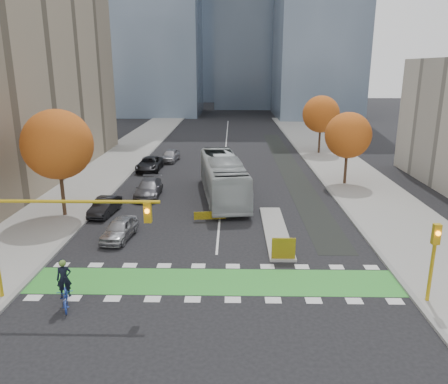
{
  "coord_description": "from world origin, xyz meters",
  "views": [
    {
      "loc": [
        0.93,
        -19.74,
        11.1
      ],
      "look_at": [
        0.39,
        8.59,
        3.0
      ],
      "focal_mm": 35.0,
      "sensor_mm": 36.0,
      "label": 1
    }
  ],
  "objects_px": {
    "parked_car_c": "(149,188)",
    "parked_car_e": "(170,155)",
    "hazard_board": "(284,248)",
    "traffic_signal_west": "(44,223)",
    "tree_west": "(58,145)",
    "tree_east_near": "(348,135)",
    "tree_east_far": "(321,114)",
    "cyclist": "(65,291)",
    "parked_car_a": "(119,229)",
    "parked_car_b": "(105,206)",
    "traffic_signal_east": "(434,251)",
    "bus": "(223,177)",
    "parked_car_d": "(150,164)"
  },
  "relations": [
    {
      "from": "tree_east_far",
      "to": "cyclist",
      "type": "xyz_separation_m",
      "value": [
        -19.5,
        -39.18,
        -4.43
      ]
    },
    {
      "from": "parked_car_e",
      "to": "hazard_board",
      "type": "bearing_deg",
      "value": -62.71
    },
    {
      "from": "cyclist",
      "to": "bus",
      "type": "height_order",
      "value": "bus"
    },
    {
      "from": "traffic_signal_east",
      "to": "bus",
      "type": "xyz_separation_m",
      "value": [
        -10.37,
        17.87,
        -0.91
      ]
    },
    {
      "from": "tree_west",
      "to": "cyclist",
      "type": "distance_m",
      "value": 14.89
    },
    {
      "from": "hazard_board",
      "to": "parked_car_e",
      "type": "relative_size",
      "value": 0.33
    },
    {
      "from": "tree_east_far",
      "to": "bus",
      "type": "distance_m",
      "value": 24.3
    },
    {
      "from": "tree_west",
      "to": "parked_car_e",
      "type": "height_order",
      "value": "tree_west"
    },
    {
      "from": "parked_car_b",
      "to": "tree_east_near",
      "type": "bearing_deg",
      "value": 30.6
    },
    {
      "from": "cyclist",
      "to": "parked_car_b",
      "type": "relative_size",
      "value": 0.61
    },
    {
      "from": "parked_car_c",
      "to": "parked_car_e",
      "type": "xyz_separation_m",
      "value": [
        -0.13,
        15.16,
        -0.01
      ]
    },
    {
      "from": "parked_car_e",
      "to": "cyclist",
      "type": "bearing_deg",
      "value": -83.79
    },
    {
      "from": "tree_west",
      "to": "parked_car_c",
      "type": "distance_m",
      "value": 9.2
    },
    {
      "from": "tree_east_far",
      "to": "parked_car_c",
      "type": "distance_m",
      "value": 28.29
    },
    {
      "from": "parked_car_a",
      "to": "parked_car_e",
      "type": "xyz_separation_m",
      "value": [
        -0.03,
        25.16,
        0.04
      ]
    },
    {
      "from": "traffic_signal_west",
      "to": "parked_car_a",
      "type": "height_order",
      "value": "traffic_signal_west"
    },
    {
      "from": "traffic_signal_east",
      "to": "parked_car_d",
      "type": "bearing_deg",
      "value": 123.65
    },
    {
      "from": "tree_east_near",
      "to": "bus",
      "type": "relative_size",
      "value": 0.54
    },
    {
      "from": "tree_east_far",
      "to": "traffic_signal_east",
      "type": "height_order",
      "value": "tree_east_far"
    },
    {
      "from": "parked_car_c",
      "to": "hazard_board",
      "type": "bearing_deg",
      "value": -53.13
    },
    {
      "from": "traffic_signal_east",
      "to": "parked_car_e",
      "type": "xyz_separation_m",
      "value": [
        -17.13,
        33.2,
        -2.0
      ]
    },
    {
      "from": "parked_car_b",
      "to": "parked_car_c",
      "type": "relative_size",
      "value": 0.78
    },
    {
      "from": "hazard_board",
      "to": "traffic_signal_west",
      "type": "relative_size",
      "value": 0.16
    },
    {
      "from": "parked_car_b",
      "to": "traffic_signal_east",
      "type": "bearing_deg",
      "value": -27.44
    },
    {
      "from": "traffic_signal_west",
      "to": "parked_car_e",
      "type": "relative_size",
      "value": 1.98
    },
    {
      "from": "traffic_signal_west",
      "to": "parked_car_d",
      "type": "distance_m",
      "value": 28.4
    },
    {
      "from": "parked_car_e",
      "to": "bus",
      "type": "bearing_deg",
      "value": -59.37
    },
    {
      "from": "bus",
      "to": "traffic_signal_west",
      "type": "bearing_deg",
      "value": -122.02
    },
    {
      "from": "traffic_signal_west",
      "to": "parked_car_b",
      "type": "bearing_deg",
      "value": 94.69
    },
    {
      "from": "tree_west",
      "to": "tree_east_near",
      "type": "xyz_separation_m",
      "value": [
        24.0,
        10.0,
        -0.75
      ]
    },
    {
      "from": "traffic_signal_east",
      "to": "parked_car_a",
      "type": "bearing_deg",
      "value": 154.82
    },
    {
      "from": "tree_east_far",
      "to": "cyclist",
      "type": "distance_m",
      "value": 43.99
    },
    {
      "from": "traffic_signal_east",
      "to": "bus",
      "type": "relative_size",
      "value": 0.31
    },
    {
      "from": "parked_car_a",
      "to": "tree_east_near",
      "type": "bearing_deg",
      "value": 44.72
    },
    {
      "from": "bus",
      "to": "parked_car_d",
      "type": "distance_m",
      "value": 13.36
    },
    {
      "from": "hazard_board",
      "to": "parked_car_b",
      "type": "relative_size",
      "value": 0.35
    },
    {
      "from": "parked_car_d",
      "to": "tree_west",
      "type": "bearing_deg",
      "value": -102.83
    },
    {
      "from": "traffic_signal_east",
      "to": "parked_car_c",
      "type": "xyz_separation_m",
      "value": [
        -17.0,
        18.04,
        -1.99
      ]
    },
    {
      "from": "traffic_signal_west",
      "to": "cyclist",
      "type": "height_order",
      "value": "traffic_signal_west"
    },
    {
      "from": "tree_east_near",
      "to": "traffic_signal_east",
      "type": "relative_size",
      "value": 1.73
    },
    {
      "from": "tree_east_far",
      "to": "parked_car_e",
      "type": "bearing_deg",
      "value": -164.51
    },
    {
      "from": "parked_car_b",
      "to": "tree_west",
      "type": "bearing_deg",
      "value": -163.62
    },
    {
      "from": "traffic_signal_east",
      "to": "parked_car_e",
      "type": "relative_size",
      "value": 0.95
    },
    {
      "from": "parked_car_d",
      "to": "parked_car_b",
      "type": "bearing_deg",
      "value": -92.22
    },
    {
      "from": "cyclist",
      "to": "parked_car_a",
      "type": "relative_size",
      "value": 0.6
    },
    {
      "from": "traffic_signal_east",
      "to": "parked_car_b",
      "type": "relative_size",
      "value": 1.02
    },
    {
      "from": "traffic_signal_east",
      "to": "tree_east_near",
      "type": "bearing_deg",
      "value": 86.19
    },
    {
      "from": "tree_west",
      "to": "traffic_signal_east",
      "type": "distance_m",
      "value": 25.9
    },
    {
      "from": "traffic_signal_east",
      "to": "hazard_board",
      "type": "bearing_deg",
      "value": 144.08
    },
    {
      "from": "parked_car_a",
      "to": "parked_car_c",
      "type": "height_order",
      "value": "parked_car_c"
    }
  ]
}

